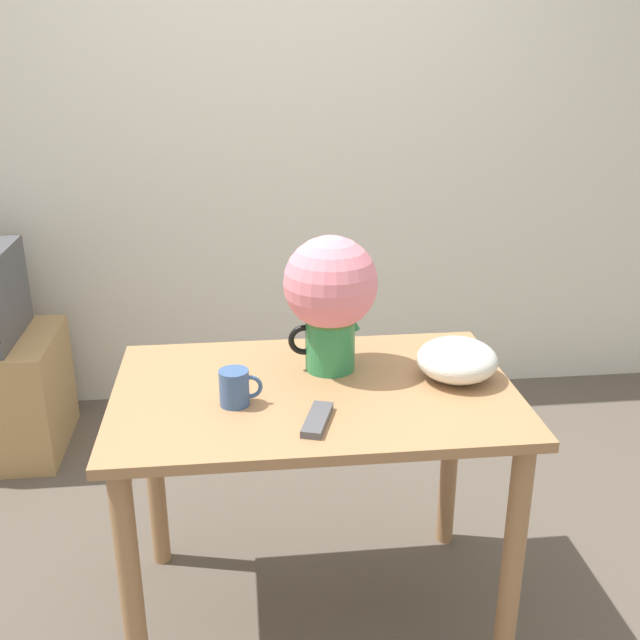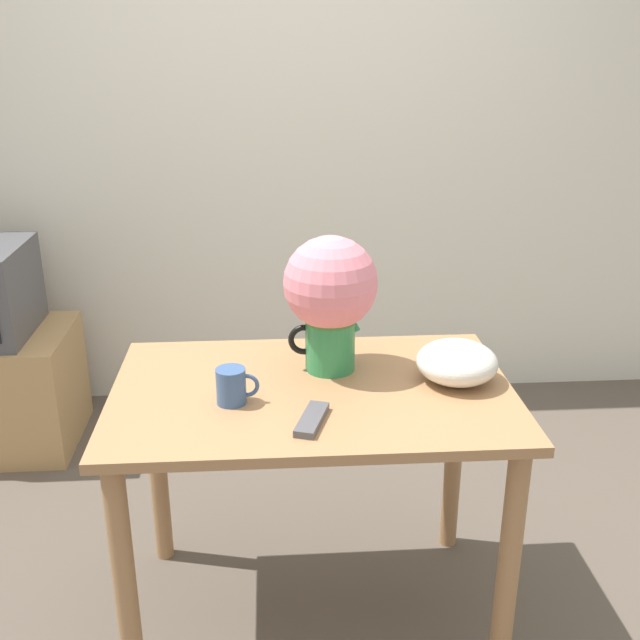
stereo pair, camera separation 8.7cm
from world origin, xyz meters
name	(u,v)px [view 2 (the right image)]	position (x,y,z in m)	size (l,w,h in m)	color
ground_plane	(302,606)	(0.00, 0.00, 0.00)	(12.00, 12.00, 0.00)	brown
wall_back	(283,136)	(0.00, 1.61, 1.30)	(8.00, 0.05, 2.60)	silver
table	(313,430)	(0.04, -0.02, 0.66)	(1.14, 0.74, 0.80)	#A3754C
flower_vase	(330,294)	(0.10, 0.11, 1.03)	(0.28, 0.28, 0.41)	#2D844C
coffee_mug	(232,386)	(-0.19, -0.09, 0.85)	(0.12, 0.08, 0.10)	#385689
white_bowl	(457,362)	(0.46, 0.00, 0.86)	(0.24, 0.24, 0.12)	silver
remote_control	(312,420)	(0.02, -0.22, 0.81)	(0.10, 0.18, 0.02)	#4C4C51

